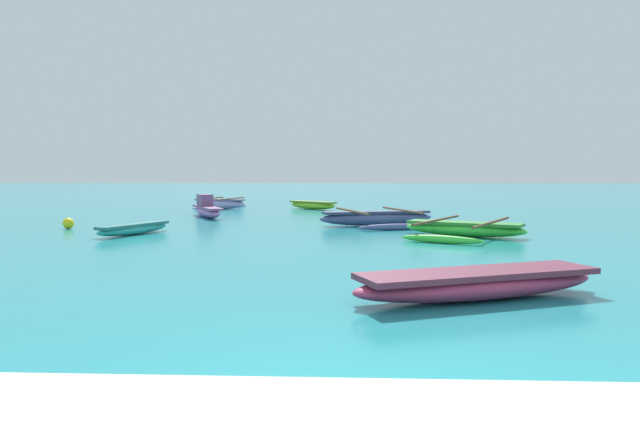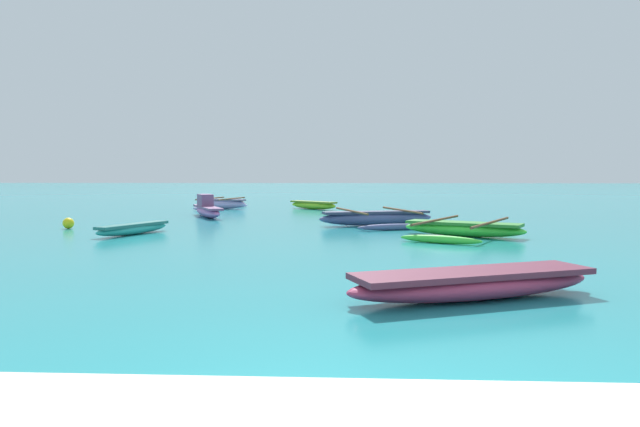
{
  "view_description": "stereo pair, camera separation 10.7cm",
  "coord_description": "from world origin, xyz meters",
  "px_view_note": "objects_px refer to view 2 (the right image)",
  "views": [
    {
      "loc": [
        -0.47,
        -3.22,
        1.65
      ],
      "look_at": [
        -1.4,
        17.68,
        0.25
      ],
      "focal_mm": 32.0,
      "sensor_mm": 36.0,
      "label": 1
    },
    {
      "loc": [
        -0.36,
        -3.22,
        1.65
      ],
      "look_at": [
        -1.4,
        17.68,
        0.25
      ],
      "focal_mm": 32.0,
      "sensor_mm": 36.0,
      "label": 2
    }
  ],
  "objects_px": {
    "moored_boat_0": "(376,218)",
    "moored_boat_3": "(228,203)",
    "moored_boat_5": "(463,229)",
    "mooring_buoy_0": "(68,223)",
    "moored_boat_7": "(313,205)",
    "moored_boat_1": "(207,209)",
    "moored_boat_6": "(221,204)",
    "moored_boat_2": "(133,228)",
    "moored_boat_4": "(474,283)"
  },
  "relations": [
    {
      "from": "moored_boat_7",
      "to": "mooring_buoy_0",
      "type": "height_order",
      "value": "moored_boat_7"
    },
    {
      "from": "moored_boat_2",
      "to": "moored_boat_3",
      "type": "bearing_deg",
      "value": 23.14
    },
    {
      "from": "moored_boat_1",
      "to": "moored_boat_5",
      "type": "distance_m",
      "value": 11.12
    },
    {
      "from": "mooring_buoy_0",
      "to": "moored_boat_0",
      "type": "bearing_deg",
      "value": 9.57
    },
    {
      "from": "moored_boat_4",
      "to": "moored_boat_6",
      "type": "xyz_separation_m",
      "value": [
        -7.94,
        20.14,
        0.04
      ]
    },
    {
      "from": "moored_boat_0",
      "to": "moored_boat_4",
      "type": "relative_size",
      "value": 1.13
    },
    {
      "from": "moored_boat_6",
      "to": "moored_boat_5",
      "type": "bearing_deg",
      "value": -39.93
    },
    {
      "from": "moored_boat_7",
      "to": "moored_boat_1",
      "type": "bearing_deg",
      "value": -84.05
    },
    {
      "from": "mooring_buoy_0",
      "to": "moored_boat_2",
      "type": "bearing_deg",
      "value": -31.15
    },
    {
      "from": "moored_boat_0",
      "to": "moored_boat_5",
      "type": "bearing_deg",
      "value": -72.74
    },
    {
      "from": "moored_boat_0",
      "to": "moored_boat_6",
      "type": "height_order",
      "value": "moored_boat_6"
    },
    {
      "from": "moored_boat_3",
      "to": "moored_boat_7",
      "type": "relative_size",
      "value": 1.01
    },
    {
      "from": "moored_boat_7",
      "to": "moored_boat_5",
      "type": "bearing_deg",
      "value": -26.19
    },
    {
      "from": "moored_boat_0",
      "to": "mooring_buoy_0",
      "type": "distance_m",
      "value": 9.75
    },
    {
      "from": "moored_boat_2",
      "to": "moored_boat_3",
      "type": "xyz_separation_m",
      "value": [
        -0.53,
        15.1,
        0.0
      ]
    },
    {
      "from": "moored_boat_1",
      "to": "moored_boat_6",
      "type": "bearing_deg",
      "value": 161.88
    },
    {
      "from": "moored_boat_6",
      "to": "moored_boat_1",
      "type": "bearing_deg",
      "value": -70.76
    },
    {
      "from": "moored_boat_2",
      "to": "moored_boat_7",
      "type": "height_order",
      "value": "moored_boat_7"
    },
    {
      "from": "moored_boat_3",
      "to": "moored_boat_5",
      "type": "height_order",
      "value": "moored_boat_5"
    },
    {
      "from": "moored_boat_1",
      "to": "mooring_buoy_0",
      "type": "relative_size",
      "value": 10.91
    },
    {
      "from": "moored_boat_1",
      "to": "moored_boat_3",
      "type": "bearing_deg",
      "value": 161.45
    },
    {
      "from": "moored_boat_2",
      "to": "mooring_buoy_0",
      "type": "xyz_separation_m",
      "value": [
        -2.67,
        1.61,
        -0.0
      ]
    },
    {
      "from": "moored_boat_2",
      "to": "mooring_buoy_0",
      "type": "distance_m",
      "value": 3.12
    },
    {
      "from": "moored_boat_1",
      "to": "moored_boat_4",
      "type": "xyz_separation_m",
      "value": [
        7.31,
        -14.81,
        -0.1
      ]
    },
    {
      "from": "moored_boat_1",
      "to": "moored_boat_6",
      "type": "distance_m",
      "value": 5.37
    },
    {
      "from": "moored_boat_0",
      "to": "moored_boat_2",
      "type": "xyz_separation_m",
      "value": [
        -6.95,
        -3.24,
        -0.07
      ]
    },
    {
      "from": "moored_boat_3",
      "to": "moored_boat_7",
      "type": "height_order",
      "value": "moored_boat_7"
    },
    {
      "from": "moored_boat_7",
      "to": "mooring_buoy_0",
      "type": "bearing_deg",
      "value": -81.26
    },
    {
      "from": "moored_boat_1",
      "to": "moored_boat_6",
      "type": "relative_size",
      "value": 1.06
    },
    {
      "from": "moored_boat_3",
      "to": "moored_boat_2",
      "type": "bearing_deg",
      "value": -150.82
    },
    {
      "from": "moored_boat_5",
      "to": "moored_boat_7",
      "type": "bearing_deg",
      "value": 139.38
    },
    {
      "from": "moored_boat_0",
      "to": "moored_boat_3",
      "type": "relative_size",
      "value": 1.59
    },
    {
      "from": "moored_boat_3",
      "to": "moored_boat_6",
      "type": "xyz_separation_m",
      "value": [
        0.29,
        -2.95,
        0.08
      ]
    },
    {
      "from": "moored_boat_6",
      "to": "moored_boat_7",
      "type": "relative_size",
      "value": 1.35
    },
    {
      "from": "moored_boat_2",
      "to": "moored_boat_3",
      "type": "distance_m",
      "value": 15.11
    },
    {
      "from": "moored_boat_5",
      "to": "moored_boat_7",
      "type": "distance_m",
      "value": 13.12
    },
    {
      "from": "moored_boat_5",
      "to": "moored_boat_7",
      "type": "xyz_separation_m",
      "value": [
        -4.84,
        12.2,
        0.01
      ]
    },
    {
      "from": "moored_boat_0",
      "to": "moored_boat_1",
      "type": "xyz_separation_m",
      "value": [
        -6.56,
        3.59,
        0.07
      ]
    },
    {
      "from": "moored_boat_5",
      "to": "moored_boat_1",
      "type": "bearing_deg",
      "value": 169.67
    },
    {
      "from": "moored_boat_4",
      "to": "moored_boat_7",
      "type": "distance_m",
      "value": 20.43
    },
    {
      "from": "moored_boat_5",
      "to": "moored_boat_7",
      "type": "relative_size",
      "value": 1.73
    },
    {
      "from": "moored_boat_0",
      "to": "mooring_buoy_0",
      "type": "bearing_deg",
      "value": 172.94
    },
    {
      "from": "moored_boat_6",
      "to": "moored_boat_3",
      "type": "bearing_deg",
      "value": 108.05
    },
    {
      "from": "moored_boat_3",
      "to": "moored_boat_7",
      "type": "xyz_separation_m",
      "value": [
        4.83,
        -2.93,
        0.05
      ]
    },
    {
      "from": "moored_boat_2",
      "to": "moored_boat_3",
      "type": "height_order",
      "value": "moored_boat_3"
    },
    {
      "from": "moored_boat_3",
      "to": "moored_boat_0",
      "type": "bearing_deg",
      "value": -120.62
    },
    {
      "from": "moored_boat_3",
      "to": "moored_boat_6",
      "type": "relative_size",
      "value": 0.75
    },
    {
      "from": "moored_boat_6",
      "to": "moored_boat_4",
      "type": "bearing_deg",
      "value": -56.01
    },
    {
      "from": "moored_boat_5",
      "to": "mooring_buoy_0",
      "type": "xyz_separation_m",
      "value": [
        -11.81,
        1.64,
        -0.04
      ]
    },
    {
      "from": "moored_boat_3",
      "to": "mooring_buoy_0",
      "type": "height_order",
      "value": "mooring_buoy_0"
    }
  ]
}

